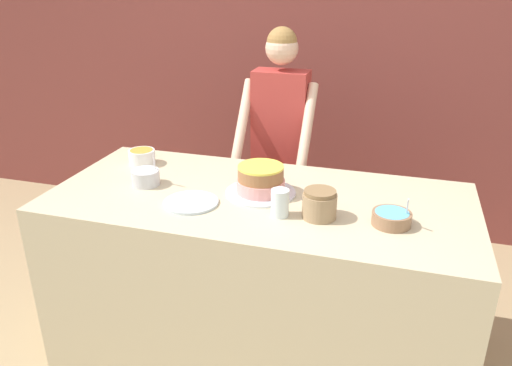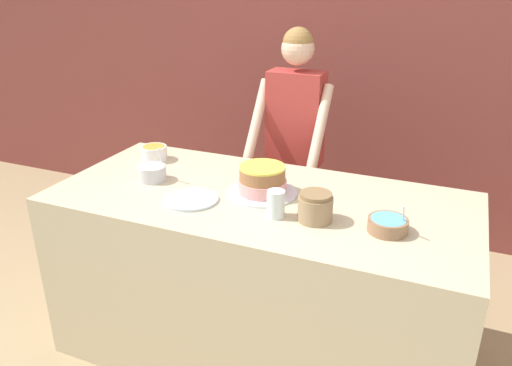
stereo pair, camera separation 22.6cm
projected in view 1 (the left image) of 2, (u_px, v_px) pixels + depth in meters
wall_back at (321, 56)px, 3.58m from camera, size 10.00×0.05×2.60m
counter at (259, 276)px, 2.51m from camera, size 1.97×0.90×0.89m
person_baker at (280, 130)px, 3.03m from camera, size 0.44×0.43×1.58m
cake at (260, 181)px, 2.34m from camera, size 0.33×0.33×0.14m
frosting_bowl_blue at (392, 218)px, 2.06m from camera, size 0.16×0.16×0.14m
frosting_bowl_white at (146, 177)px, 2.44m from camera, size 0.14×0.14×0.18m
frosting_bowl_orange at (142, 156)px, 2.71m from camera, size 0.14×0.14×0.08m
drinking_glass at (280, 203)px, 2.12m from camera, size 0.08×0.08×0.12m
ceramic_plate at (191, 202)px, 2.25m from camera, size 0.25×0.25×0.01m
stoneware_jar at (319, 204)px, 2.11m from camera, size 0.15×0.15×0.13m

